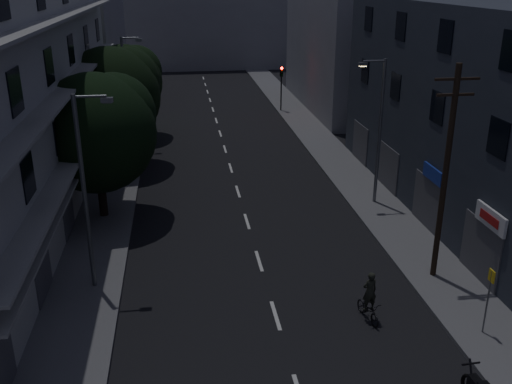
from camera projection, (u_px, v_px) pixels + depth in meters
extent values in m
plane|color=black|center=(230.00, 166.00, 39.01)|extent=(160.00, 160.00, 0.00)
cube|color=#565659|center=(118.00, 169.00, 38.02)|extent=(3.00, 90.00, 0.15)
cube|color=#565659|center=(336.00, 160.00, 39.94)|extent=(3.00, 90.00, 0.15)
cube|color=beige|center=(276.00, 315.00, 21.89)|extent=(0.15, 2.00, 0.01)
cube|color=beige|center=(259.00, 261.00, 26.06)|extent=(0.15, 2.00, 0.01)
cube|color=beige|center=(247.00, 221.00, 30.22)|extent=(0.15, 2.00, 0.01)
cube|color=beige|center=(238.00, 191.00, 34.38)|extent=(0.15, 2.00, 0.01)
cube|color=beige|center=(231.00, 168.00, 38.54)|extent=(0.15, 2.00, 0.01)
cube|color=beige|center=(225.00, 149.00, 42.71)|extent=(0.15, 2.00, 0.01)
cube|color=beige|center=(220.00, 133.00, 46.87)|extent=(0.15, 2.00, 0.01)
cube|color=beige|center=(216.00, 120.00, 51.03)|extent=(0.15, 2.00, 0.01)
cube|color=beige|center=(213.00, 109.00, 55.19)|extent=(0.15, 2.00, 0.01)
cube|color=beige|center=(210.00, 100.00, 59.36)|extent=(0.15, 2.00, 0.01)
cube|color=beige|center=(207.00, 92.00, 63.52)|extent=(0.15, 2.00, 0.01)
cube|color=beige|center=(205.00, 84.00, 67.68)|extent=(0.15, 2.00, 0.01)
cube|color=beige|center=(203.00, 78.00, 71.84)|extent=(0.15, 2.00, 0.01)
cube|color=#9E9F9A|center=(2.00, 87.00, 28.49)|extent=(6.00, 36.00, 14.00)
cube|color=black|center=(40.00, 254.00, 22.34)|extent=(0.06, 1.60, 1.60)
cube|color=black|center=(66.00, 198.00, 27.89)|extent=(0.06, 1.60, 1.60)
cube|color=black|center=(84.00, 161.00, 33.44)|extent=(0.06, 1.60, 1.60)
cube|color=black|center=(96.00, 135.00, 38.99)|extent=(0.06, 1.60, 1.60)
cube|color=black|center=(106.00, 115.00, 44.54)|extent=(0.06, 1.60, 1.60)
cube|color=black|center=(28.00, 177.00, 21.20)|extent=(0.06, 1.60, 1.60)
cube|color=black|center=(58.00, 135.00, 26.75)|extent=(0.06, 1.60, 1.60)
cube|color=black|center=(78.00, 107.00, 32.30)|extent=(0.06, 1.60, 1.60)
cube|color=black|center=(91.00, 88.00, 37.85)|extent=(0.06, 1.60, 1.60)
cube|color=black|center=(102.00, 73.00, 43.40)|extent=(0.06, 1.60, 1.60)
cube|color=black|center=(15.00, 92.00, 20.05)|extent=(0.06, 1.60, 1.60)
cube|color=black|center=(49.00, 66.00, 25.60)|extent=(0.06, 1.60, 1.60)
cube|color=black|center=(71.00, 50.00, 31.15)|extent=(0.06, 1.60, 1.60)
cube|color=black|center=(86.00, 38.00, 36.70)|extent=(0.06, 1.60, 1.60)
cube|color=black|center=(97.00, 30.00, 42.25)|extent=(0.06, 1.60, 1.60)
cube|color=gray|center=(81.00, 142.00, 30.01)|extent=(1.00, 32.40, 0.12)
cube|color=gray|center=(74.00, 81.00, 28.87)|extent=(1.00, 32.40, 0.12)
cube|color=gray|center=(66.00, 15.00, 27.72)|extent=(1.00, 32.40, 0.12)
cube|color=gray|center=(81.00, 158.00, 30.32)|extent=(0.80, 32.40, 0.12)
cube|color=#424247|center=(0.00, 363.00, 17.01)|extent=(0.06, 2.40, 2.40)
cube|color=#424247|center=(42.00, 268.00, 22.56)|extent=(0.06, 2.40, 2.40)
cube|color=#424247|center=(68.00, 210.00, 28.11)|extent=(0.06, 2.40, 2.40)
cube|color=#424247|center=(85.00, 171.00, 33.66)|extent=(0.06, 2.40, 2.40)
cube|color=#424247|center=(97.00, 143.00, 39.21)|extent=(0.06, 2.40, 2.40)
cube|color=#424247|center=(106.00, 122.00, 44.76)|extent=(0.06, 2.40, 2.40)
cube|color=#282D36|center=(489.00, 119.00, 28.40)|extent=(6.00, 28.00, 11.00)
cube|color=black|center=(498.00, 138.00, 22.18)|extent=(0.06, 1.40, 1.50)
cube|color=black|center=(437.00, 107.00, 27.27)|extent=(0.06, 1.40, 1.50)
cube|color=black|center=(396.00, 86.00, 32.35)|extent=(0.06, 1.40, 1.50)
cube|color=black|center=(365.00, 71.00, 37.44)|extent=(0.06, 1.40, 1.50)
cube|color=black|center=(512.00, 51.00, 21.00)|extent=(0.06, 1.40, 1.50)
cube|color=black|center=(445.00, 36.00, 26.09)|extent=(0.06, 1.40, 1.50)
cube|color=black|center=(401.00, 26.00, 31.17)|extent=(0.06, 1.40, 1.50)
cube|color=black|center=(369.00, 19.00, 36.26)|extent=(0.06, 1.40, 1.50)
cube|color=#424247|center=(480.00, 251.00, 23.93)|extent=(0.06, 3.00, 2.60)
cube|color=#424247|center=(426.00, 202.00, 29.02)|extent=(0.06, 3.00, 2.60)
cube|color=#424247|center=(388.00, 168.00, 34.11)|extent=(0.06, 3.00, 2.60)
cube|color=#424247|center=(360.00, 143.00, 39.19)|extent=(0.06, 3.00, 2.60)
cube|color=silver|center=(491.00, 219.00, 22.85)|extent=(0.12, 2.20, 0.80)
cube|color=#B21414|center=(489.00, 219.00, 22.84)|extent=(0.02, 1.40, 0.36)
cube|color=navy|center=(433.00, 174.00, 27.94)|extent=(0.12, 2.00, 0.70)
cube|color=slate|center=(85.00, 21.00, 55.89)|extent=(6.00, 20.00, 16.00)
cube|color=slate|center=(338.00, 39.00, 53.94)|extent=(6.00, 20.00, 13.00)
cube|color=slate|center=(199.00, 30.00, 78.85)|extent=(24.00, 8.00, 10.00)
cylinder|color=black|center=(101.00, 179.00, 29.94)|extent=(0.44, 0.44, 4.12)
sphere|color=black|center=(96.00, 133.00, 29.06)|extent=(6.18, 6.18, 6.18)
sphere|color=black|center=(114.00, 114.00, 29.61)|extent=(4.32, 4.32, 4.32)
sphere|color=black|center=(77.00, 128.00, 28.22)|extent=(4.01, 4.01, 4.01)
cylinder|color=black|center=(114.00, 135.00, 37.87)|extent=(0.44, 0.44, 4.26)
sphere|color=black|center=(111.00, 97.00, 36.95)|extent=(6.42, 6.42, 6.42)
sphere|color=black|center=(126.00, 82.00, 37.53)|extent=(4.49, 4.49, 4.49)
sphere|color=black|center=(96.00, 91.00, 36.09)|extent=(4.17, 4.17, 4.17)
cylinder|color=black|center=(127.00, 112.00, 45.02)|extent=(0.44, 0.44, 3.88)
sphere|color=black|center=(125.00, 82.00, 44.19)|extent=(5.79, 5.79, 5.79)
sphere|color=black|center=(136.00, 71.00, 44.71)|extent=(4.05, 4.05, 4.05)
sphere|color=black|center=(114.00, 78.00, 43.41)|extent=(3.76, 3.76, 3.76)
cylinder|color=black|center=(281.00, 93.00, 53.67)|extent=(0.12, 0.12, 3.20)
cube|color=black|center=(281.00, 72.00, 52.94)|extent=(0.28, 0.22, 0.90)
sphere|color=#FF0C05|center=(282.00, 68.00, 52.68)|extent=(0.22, 0.22, 0.22)
sphere|color=#3F330C|center=(282.00, 71.00, 52.79)|extent=(0.22, 0.22, 0.22)
sphere|color=black|center=(282.00, 75.00, 52.90)|extent=(0.22, 0.22, 0.22)
cylinder|color=black|center=(140.00, 100.00, 51.07)|extent=(0.12, 0.12, 3.20)
cube|color=black|center=(138.00, 77.00, 50.34)|extent=(0.28, 0.22, 0.90)
sphere|color=black|center=(138.00, 73.00, 50.08)|extent=(0.22, 0.22, 0.22)
sphere|color=#3F330C|center=(138.00, 77.00, 50.19)|extent=(0.22, 0.22, 0.22)
sphere|color=#0CFF26|center=(139.00, 80.00, 50.29)|extent=(0.22, 0.22, 0.22)
cylinder|color=#55595D|center=(85.00, 195.00, 22.34)|extent=(0.18, 0.18, 8.00)
cylinder|color=#55595D|center=(90.00, 96.00, 21.02)|extent=(1.20, 0.10, 0.10)
cube|color=#55595D|center=(107.00, 100.00, 21.15)|extent=(0.45, 0.25, 0.18)
cube|color=#4C4C4C|center=(107.00, 103.00, 21.18)|extent=(0.35, 0.18, 0.04)
cylinder|color=slate|center=(380.00, 133.00, 31.07)|extent=(0.18, 0.18, 8.00)
cylinder|color=slate|center=(374.00, 61.00, 29.60)|extent=(1.20, 0.10, 0.10)
cube|color=slate|center=(363.00, 64.00, 29.58)|extent=(0.45, 0.25, 0.18)
cube|color=#FFD88C|center=(363.00, 66.00, 29.61)|extent=(0.35, 0.18, 0.04)
cylinder|color=slate|center=(126.00, 93.00, 41.65)|extent=(0.18, 0.18, 8.00)
cylinder|color=slate|center=(130.00, 38.00, 40.33)|extent=(1.20, 0.10, 0.10)
cube|color=slate|center=(139.00, 40.00, 40.46)|extent=(0.45, 0.25, 0.18)
cube|color=#4C4C4C|center=(139.00, 41.00, 40.49)|extent=(0.35, 0.18, 0.04)
cylinder|color=black|center=(445.00, 176.00, 22.99)|extent=(0.24, 0.24, 9.00)
cube|color=black|center=(457.00, 79.00, 21.59)|extent=(1.80, 0.10, 0.10)
cube|color=black|center=(455.00, 95.00, 21.81)|extent=(1.50, 0.10, 0.10)
cylinder|color=#595B60|center=(487.00, 302.00, 20.19)|extent=(0.06, 0.06, 2.50)
cube|color=yellow|center=(492.00, 276.00, 19.81)|extent=(0.05, 0.35, 0.45)
cylinder|color=black|center=(471.00, 375.00, 17.41)|extent=(0.09, 0.48, 0.92)
cube|color=black|center=(471.00, 364.00, 17.39)|extent=(0.60, 0.08, 0.04)
imported|color=black|center=(368.00, 310.00, 21.52)|extent=(0.84, 1.66, 0.83)
imported|color=black|center=(370.00, 291.00, 21.23)|extent=(0.64, 0.49, 1.59)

